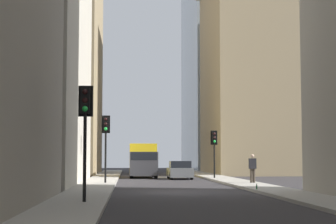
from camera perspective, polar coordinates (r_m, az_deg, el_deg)
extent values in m
plane|color=#302D30|center=(28.31, 1.45, -7.92)|extent=(135.00, 135.00, 0.00)
cube|color=#A8A399|center=(28.24, -7.76, -7.75)|extent=(90.00, 2.20, 0.14)
cube|color=#A8A399|center=(29.07, 10.39, -7.62)|extent=(90.00, 2.20, 0.14)
cube|color=#9E8966|center=(60.73, 8.75, 5.02)|extent=(14.63, 10.00, 23.41)
cube|color=#9E8966|center=(58.44, -11.76, 5.61)|extent=(16.35, 10.00, 23.75)
cube|color=beige|center=(38.33, -16.01, 9.35)|extent=(17.95, 10.00, 21.51)
cube|color=yellow|center=(49.88, -2.52, -4.69)|extent=(4.60, 2.25, 2.60)
cube|color=#38383D|center=(46.68, -2.42, -5.13)|extent=(1.90, 2.25, 1.90)
cube|color=black|center=(46.68, -2.42, -4.39)|extent=(1.92, 2.09, 0.64)
cylinder|color=black|center=(46.74, -1.21, -6.05)|extent=(0.88, 0.28, 0.88)
cylinder|color=black|center=(46.68, -3.64, -6.05)|extent=(0.88, 0.28, 0.88)
cylinder|color=black|center=(51.33, -1.45, -5.92)|extent=(0.88, 0.28, 0.88)
cylinder|color=black|center=(51.28, -3.67, -5.91)|extent=(0.88, 0.28, 0.88)
cube|color=slate|center=(45.48, 1.17, -5.99)|extent=(4.30, 1.78, 0.70)
cube|color=black|center=(45.27, 1.19, -5.21)|extent=(2.10, 1.58, 0.54)
cylinder|color=black|center=(46.91, 1.98, -6.19)|extent=(0.64, 0.22, 0.64)
cylinder|color=black|center=(46.77, 0.07, -6.20)|extent=(0.64, 0.22, 0.64)
cylinder|color=black|center=(44.23, 2.34, -6.29)|extent=(0.64, 0.22, 0.64)
cylinder|color=black|center=(44.08, 0.32, -6.30)|extent=(0.64, 0.22, 0.64)
cylinder|color=black|center=(20.42, -8.23, -4.46)|extent=(0.12, 0.12, 3.09)
cube|color=black|center=(20.52, -8.17, 1.12)|extent=(0.28, 0.32, 0.90)
cube|color=black|center=(20.67, -8.14, 1.07)|extent=(0.03, 0.52, 1.10)
sphere|color=black|center=(20.39, -8.19, 2.00)|extent=(0.20, 0.20, 0.20)
sphere|color=black|center=(20.36, -8.20, 1.16)|extent=(0.20, 0.20, 0.20)
sphere|color=green|center=(20.33, -8.21, 0.32)|extent=(0.20, 0.20, 0.20)
cylinder|color=black|center=(35.95, -6.19, -4.43)|extent=(0.12, 0.12, 3.16)
cube|color=black|center=(36.01, -6.17, -1.20)|extent=(0.28, 0.32, 0.90)
cube|color=black|center=(36.17, -6.16, -1.22)|extent=(0.03, 0.52, 1.10)
sphere|color=black|center=(35.87, -6.17, -0.71)|extent=(0.20, 0.20, 0.20)
sphere|color=black|center=(35.85, -6.18, -1.19)|extent=(0.20, 0.20, 0.20)
sphere|color=green|center=(35.84, -6.18, -1.66)|extent=(0.20, 0.20, 0.20)
cylinder|color=black|center=(44.47, 4.60, -4.81)|extent=(0.12, 0.12, 2.63)
cube|color=black|center=(44.49, 4.59, -2.54)|extent=(0.28, 0.32, 0.90)
cube|color=black|center=(44.65, 4.56, -2.55)|extent=(0.03, 0.52, 1.10)
sphere|color=black|center=(44.35, 4.62, -2.14)|extent=(0.20, 0.20, 0.20)
sphere|color=black|center=(44.33, 4.62, -2.53)|extent=(0.20, 0.20, 0.20)
sphere|color=green|center=(44.32, 4.62, -2.92)|extent=(0.20, 0.20, 0.20)
cylinder|color=#473D33|center=(36.09, 8.50, -6.25)|extent=(0.16, 0.16, 0.85)
cylinder|color=#473D33|center=(36.06, 8.23, -6.25)|extent=(0.16, 0.16, 0.85)
cube|color=#232328|center=(36.06, 8.35, -5.07)|extent=(0.26, 0.44, 0.64)
sphere|color=beige|center=(36.06, 8.34, -4.32)|extent=(0.22, 0.22, 0.22)
cylinder|color=#236033|center=(28.60, 8.76, -7.36)|extent=(0.07, 0.07, 0.20)
cylinder|color=#236033|center=(28.60, 8.75, -7.09)|extent=(0.03, 0.03, 0.07)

